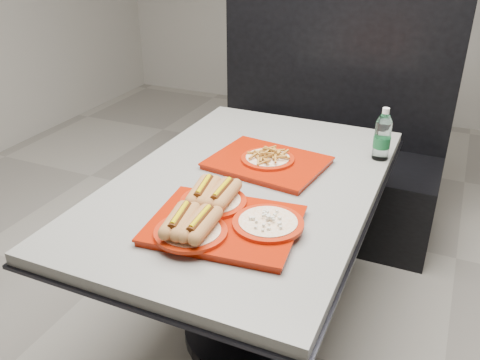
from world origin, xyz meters
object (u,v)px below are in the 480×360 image
at_px(diner_table, 246,219).
at_px(water_bottle, 382,137).
at_px(booth_bench, 322,154).
at_px(tray_far, 268,160).
at_px(tray_near, 219,217).

distance_m(diner_table, water_bottle, 0.62).
bearing_deg(water_bottle, booth_bench, 120.09).
bearing_deg(water_bottle, diner_table, -136.36).
xyz_separation_m(booth_bench, water_bottle, (0.41, -0.70, 0.44)).
bearing_deg(tray_far, water_bottle, 32.71).
relative_size(diner_table, water_bottle, 6.77).
height_order(diner_table, tray_near, tray_near).
bearing_deg(booth_bench, tray_far, -88.45).
bearing_deg(diner_table, tray_far, 79.85).
distance_m(booth_bench, water_bottle, 0.93).
relative_size(booth_bench, tray_far, 2.94).
relative_size(booth_bench, tray_near, 2.81).
distance_m(tray_far, water_bottle, 0.46).
distance_m(diner_table, tray_near, 0.39).
height_order(booth_bench, water_bottle, booth_bench).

